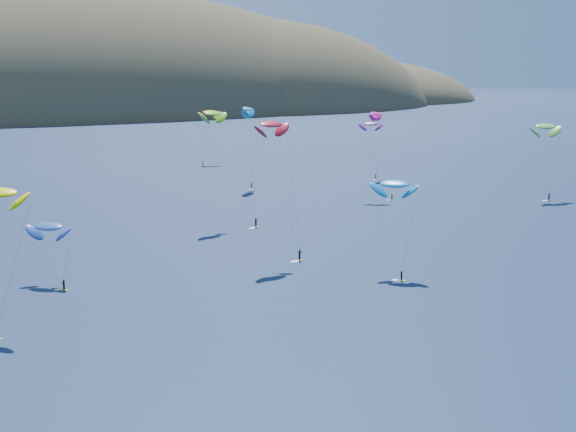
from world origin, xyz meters
The scene contains 10 objects.
island centered at (39.40, 562.36, -10.74)m, with size 730.00×300.00×210.00m.
kitesurfer_3 centered at (8.34, 122.00, 25.22)m, with size 11.41×13.82×27.51m.
kitesurfer_4 centered at (35.47, 168.50, 22.92)m, with size 8.64×11.05×25.46m.
kitesurfer_5 centered at (23.06, 67.92, 15.72)m, with size 8.64×11.91×18.04m.
kitesurfer_6 centered at (58.73, 136.78, 20.11)m, with size 7.15×10.99×22.01m.
kitesurfer_8 centered at (79.79, 169.81, 20.20)m, with size 8.39×10.34×22.43m.
kitesurfer_9 centered at (7.43, 86.75, 25.38)m, with size 8.90×9.63×27.74m.
kitesurfer_10 centered at (-34.24, 86.52, 9.48)m, with size 8.60×12.02×11.77m.
kitesurfer_11 centered at (43.57, 225.43, 18.38)m, with size 11.15×11.77×20.70m.
kitesurfer_13 centered at (102.09, 117.14, 19.39)m, with size 10.15×8.60×22.19m.
Camera 1 is at (-53.01, -51.94, 37.73)m, focal length 50.00 mm.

